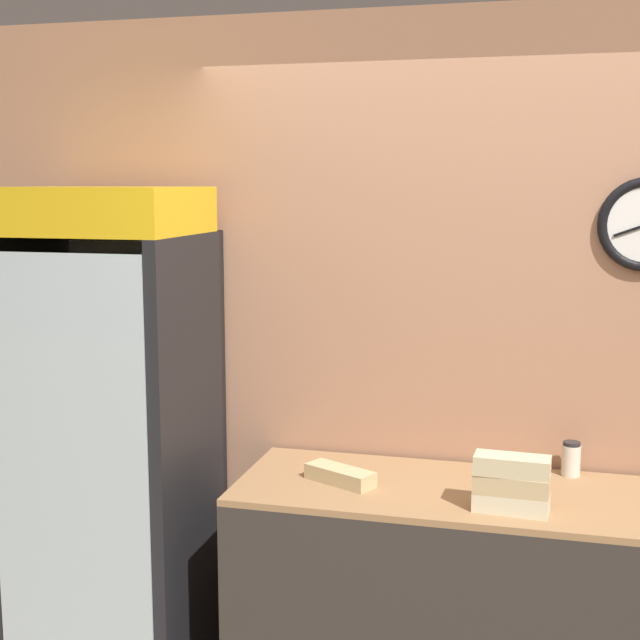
{
  "coord_description": "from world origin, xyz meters",
  "views": [
    {
      "loc": [
        0.15,
        -2.28,
        2.04
      ],
      "look_at": [
        -0.66,
        0.83,
        1.53
      ],
      "focal_mm": 50.0,
      "sensor_mm": 36.0,
      "label": 1
    }
  ],
  "objects_px": {
    "sandwich_stack_top": "(512,465)",
    "beverage_cooler": "(116,414)",
    "sandwich_stack_middle": "(512,484)",
    "sandwich_flat_left": "(340,475)",
    "condiment_jar": "(571,459)",
    "sandwich_stack_bottom": "(511,502)"
  },
  "relations": [
    {
      "from": "sandwich_stack_middle",
      "to": "condiment_jar",
      "type": "height_order",
      "value": "condiment_jar"
    },
    {
      "from": "sandwich_stack_bottom",
      "to": "beverage_cooler",
      "type": "bearing_deg",
      "value": 172.08
    },
    {
      "from": "beverage_cooler",
      "to": "sandwich_flat_left",
      "type": "distance_m",
      "value": 0.97
    },
    {
      "from": "sandwich_stack_middle",
      "to": "sandwich_flat_left",
      "type": "relative_size",
      "value": 0.9
    },
    {
      "from": "beverage_cooler",
      "to": "sandwich_stack_top",
      "type": "distance_m",
      "value": 1.61
    },
    {
      "from": "beverage_cooler",
      "to": "sandwich_stack_middle",
      "type": "relative_size",
      "value": 7.74
    },
    {
      "from": "sandwich_stack_top",
      "to": "sandwich_flat_left",
      "type": "xyz_separation_m",
      "value": [
        -0.63,
        0.14,
        -0.14
      ]
    },
    {
      "from": "sandwich_stack_middle",
      "to": "condiment_jar",
      "type": "xyz_separation_m",
      "value": [
        0.2,
        0.45,
        -0.03
      ]
    },
    {
      "from": "sandwich_flat_left",
      "to": "condiment_jar",
      "type": "distance_m",
      "value": 0.89
    },
    {
      "from": "sandwich_stack_bottom",
      "to": "sandwich_stack_top",
      "type": "xyz_separation_m",
      "value": [
        0.0,
        0.0,
        0.13
      ]
    },
    {
      "from": "sandwich_stack_middle",
      "to": "sandwich_flat_left",
      "type": "bearing_deg",
      "value": 167.51
    },
    {
      "from": "sandwich_stack_middle",
      "to": "sandwich_flat_left",
      "type": "height_order",
      "value": "sandwich_stack_middle"
    },
    {
      "from": "sandwich_stack_bottom",
      "to": "sandwich_flat_left",
      "type": "height_order",
      "value": "sandwich_stack_bottom"
    },
    {
      "from": "beverage_cooler",
      "to": "sandwich_stack_bottom",
      "type": "relative_size",
      "value": 7.72
    },
    {
      "from": "sandwich_stack_bottom",
      "to": "sandwich_stack_middle",
      "type": "distance_m",
      "value": 0.07
    },
    {
      "from": "sandwich_stack_top",
      "to": "condiment_jar",
      "type": "xyz_separation_m",
      "value": [
        0.2,
        0.45,
        -0.1
      ]
    },
    {
      "from": "sandwich_stack_middle",
      "to": "sandwich_stack_top",
      "type": "height_order",
      "value": "sandwich_stack_top"
    },
    {
      "from": "sandwich_stack_bottom",
      "to": "sandwich_stack_top",
      "type": "height_order",
      "value": "sandwich_stack_top"
    },
    {
      "from": "beverage_cooler",
      "to": "condiment_jar",
      "type": "relative_size",
      "value": 15.13
    },
    {
      "from": "sandwich_stack_middle",
      "to": "sandwich_stack_top",
      "type": "distance_m",
      "value": 0.07
    },
    {
      "from": "sandwich_stack_top",
      "to": "beverage_cooler",
      "type": "bearing_deg",
      "value": 172.08
    },
    {
      "from": "sandwich_stack_bottom",
      "to": "sandwich_stack_middle",
      "type": "relative_size",
      "value": 1.0
    }
  ]
}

